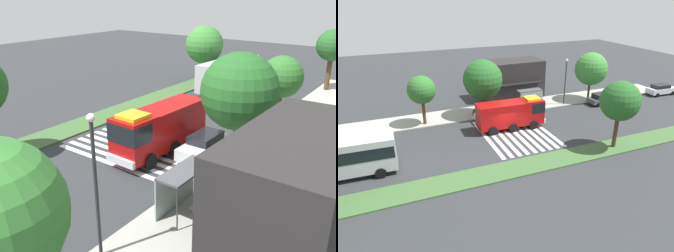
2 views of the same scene
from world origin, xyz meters
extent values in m
plane|color=#2D3033|center=(0.00, 0.00, 0.00)|extent=(120.00, 120.00, 0.00)
cube|color=#9E9B93|center=(0.00, 8.23, 0.07)|extent=(60.00, 4.80, 0.14)
cube|color=#3D6033|center=(0.00, -7.33, 0.07)|extent=(60.00, 3.00, 0.14)
cube|color=silver|center=(-2.52, 0.00, 0.01)|extent=(0.45, 10.49, 0.01)
cube|color=silver|center=(-1.62, 0.00, 0.01)|extent=(0.45, 10.49, 0.01)
cube|color=silver|center=(-0.72, 0.00, 0.01)|extent=(0.45, 10.49, 0.01)
cube|color=silver|center=(0.18, 0.00, 0.01)|extent=(0.45, 10.49, 0.01)
cube|color=silver|center=(1.08, 0.00, 0.01)|extent=(0.45, 10.49, 0.01)
cube|color=silver|center=(1.98, 0.00, 0.01)|extent=(0.45, 10.49, 0.01)
cube|color=silver|center=(2.88, 0.00, 0.01)|extent=(0.45, 10.49, 0.01)
cube|color=silver|center=(3.78, 0.00, 0.01)|extent=(0.45, 10.49, 0.01)
cube|color=silver|center=(4.68, 0.00, 0.01)|extent=(0.45, 10.49, 0.01)
cube|color=#A50C0C|center=(3.90, 1.55, 1.99)|extent=(2.52, 2.51, 2.89)
cube|color=#A50C0C|center=(-0.16, 1.70, 1.96)|extent=(5.77, 2.63, 2.83)
cube|color=black|center=(4.27, 1.54, 2.57)|extent=(1.84, 2.51, 1.27)
cube|color=silver|center=(5.22, 1.51, 0.80)|extent=(0.33, 2.44, 0.50)
cube|color=yellow|center=(3.90, 1.55, 3.56)|extent=(1.77, 1.76, 0.24)
cylinder|color=black|center=(3.70, 2.77, 0.55)|extent=(1.11, 0.34, 1.10)
cylinder|color=black|center=(3.61, 0.35, 0.55)|extent=(1.11, 0.34, 1.10)
cylinder|color=black|center=(-1.54, 2.96, 0.55)|extent=(1.11, 0.34, 1.10)
cylinder|color=black|center=(-1.62, 0.54, 0.55)|extent=(1.11, 0.34, 1.10)
cylinder|color=black|center=(1.02, 2.87, 0.55)|extent=(1.11, 0.34, 1.10)
cylinder|color=black|center=(0.93, 0.44, 0.55)|extent=(1.11, 0.34, 1.10)
cube|color=silver|center=(-0.05, 4.63, 0.73)|extent=(4.70, 1.84, 0.82)
cube|color=black|center=(-0.28, 4.63, 1.42)|extent=(2.63, 1.61, 0.56)
cylinder|color=black|center=(1.50, 5.55, 0.32)|extent=(0.64, 0.22, 0.64)
cylinder|color=black|center=(1.50, 3.72, 0.32)|extent=(0.64, 0.22, 0.64)
cylinder|color=black|center=(-1.60, 5.54, 0.32)|extent=(0.64, 0.22, 0.64)
cylinder|color=black|center=(-1.59, 3.71, 0.32)|extent=(0.64, 0.22, 0.64)
cube|color=#B2B2B7|center=(-17.64, -2.62, 2.05)|extent=(10.40, 2.92, 3.10)
cube|color=black|center=(-17.64, -2.62, 2.42)|extent=(10.19, 2.96, 1.12)
cylinder|color=black|center=(-21.30, -3.77, 0.50)|extent=(1.01, 0.34, 1.00)
cylinder|color=black|center=(-21.21, -1.22, 0.50)|extent=(1.01, 0.34, 1.00)
cylinder|color=black|center=(-14.08, -4.03, 0.50)|extent=(1.01, 0.34, 1.00)
cylinder|color=black|center=(-13.99, -1.48, 0.50)|extent=(1.01, 0.34, 1.00)
cube|color=#4C4C51|center=(6.62, 7.51, 2.54)|extent=(3.50, 1.40, 0.12)
cube|color=#8C9E99|center=(6.62, 6.85, 1.34)|extent=(3.50, 0.08, 2.40)
cylinder|color=#333338|center=(4.92, 8.16, 1.34)|extent=(0.08, 0.08, 2.40)
cylinder|color=#333338|center=(8.32, 8.16, 1.34)|extent=(0.08, 0.08, 2.40)
cube|color=black|center=(2.62, 7.27, 0.55)|extent=(1.60, 0.50, 0.08)
cube|color=black|center=(2.62, 7.05, 0.82)|extent=(1.60, 0.06, 0.45)
cube|color=black|center=(1.90, 7.27, 0.33)|extent=(0.08, 0.45, 0.37)
cube|color=black|center=(3.34, 7.27, 0.33)|extent=(0.08, 0.45, 0.37)
cube|color=#4C3823|center=(-1.21, 7.27, 0.55)|extent=(1.60, 0.50, 0.08)
cube|color=#4C3823|center=(-1.21, 7.05, 0.82)|extent=(1.60, 0.06, 0.45)
cube|color=black|center=(-1.93, 7.27, 0.33)|extent=(0.08, 0.45, 0.37)
cube|color=black|center=(-0.49, 7.27, 0.33)|extent=(0.08, 0.45, 0.37)
cylinder|color=#2D2D30|center=(11.77, 6.43, 3.30)|extent=(0.16, 0.16, 6.31)
sphere|color=white|center=(11.77, 6.43, 6.63)|extent=(0.36, 0.36, 0.36)
cube|color=#282626|center=(6.19, 12.98, 2.90)|extent=(9.39, 4.70, 5.79)
cube|color=black|center=(6.19, 10.23, 2.80)|extent=(7.51, 0.80, 0.16)
cylinder|color=#513823|center=(-24.30, 6.83, 2.09)|extent=(0.54, 0.54, 3.90)
sphere|color=#235B23|center=(-24.30, 6.83, 5.29)|extent=(3.56, 3.56, 3.56)
cylinder|color=#513823|center=(-8.45, 6.83, 1.75)|extent=(0.41, 0.41, 3.22)
sphere|color=#2D6B28|center=(-8.45, 6.83, 4.57)|extent=(3.46, 3.46, 3.46)
cylinder|color=#513823|center=(-0.61, 6.83, 1.69)|extent=(0.49, 0.49, 3.10)
sphere|color=#235B23|center=(-0.61, 6.83, 5.04)|extent=(5.14, 5.14, 5.14)
cylinder|color=#47301E|center=(-19.84, -7.33, 1.59)|extent=(0.55, 0.55, 2.89)
sphere|color=#387F33|center=(-19.84, -7.33, 4.69)|extent=(4.75, 4.75, 4.75)
camera|label=1|loc=(20.91, 16.83, 11.33)|focal=39.58mm
camera|label=2|loc=(-12.78, -30.23, 15.56)|focal=32.94mm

